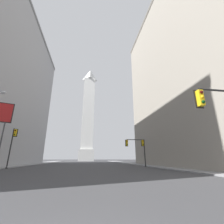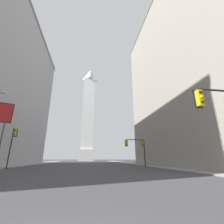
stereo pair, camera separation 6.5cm
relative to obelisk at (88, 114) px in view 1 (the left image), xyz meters
name	(u,v)px [view 1 (the left image)]	position (x,y,z in m)	size (l,w,h in m)	color
sidewalk_left	(9,166)	(-14.51, -56.85, -27.98)	(5.00, 106.60, 0.15)	gray
sidewalk_right	(150,165)	(14.51, -56.85, -27.98)	(5.00, 106.60, 0.15)	gray
building_right	(200,73)	(23.65, -66.01, -9.01)	(19.11, 36.67, 38.06)	gray
obelisk	(88,114)	(0.00, 0.00, 0.00)	(8.70, 8.70, 59.13)	silver
traffic_light_mid_left	(13,142)	(-11.77, -63.67, -23.89)	(0.78, 0.50, 6.33)	black
traffic_light_mid_right	(138,146)	(10.49, -61.16, -24.07)	(4.12, 0.52, 5.26)	black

